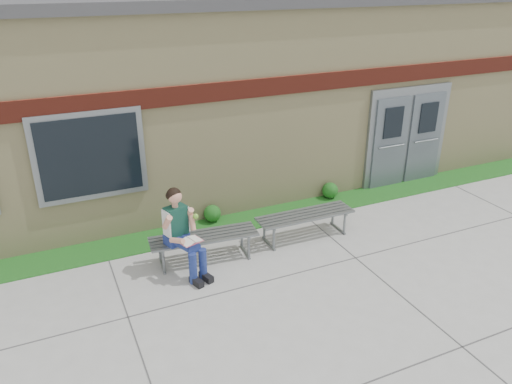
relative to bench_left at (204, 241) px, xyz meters
name	(u,v)px	position (x,y,z in m)	size (l,w,h in m)	color
ground	(322,286)	(1.45, -1.55, -0.37)	(80.00, 80.00, 0.00)	#9E9E99
grass_strip	(255,219)	(1.45, 1.05, -0.36)	(16.00, 0.80, 0.02)	#165318
school_building	(198,85)	(1.45, 4.44, 1.73)	(16.20, 6.22, 4.20)	beige
bench_left	(204,241)	(0.00, 0.00, 0.00)	(1.90, 0.70, 0.48)	slate
bench_right	(305,219)	(2.00, 0.00, 0.00)	(1.88, 0.54, 0.49)	slate
girl	(182,231)	(-0.43, -0.22, 0.40)	(0.66, 0.95, 1.49)	navy
shrub_mid	(212,213)	(0.61, 1.30, -0.18)	(0.34, 0.34, 0.34)	#165318
shrub_east	(330,190)	(3.38, 1.30, -0.18)	(0.35, 0.35, 0.35)	#165318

